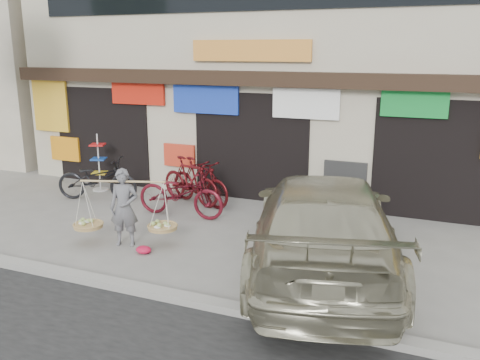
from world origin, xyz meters
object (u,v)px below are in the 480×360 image
at_px(bike_0, 97,179).
at_px(suv, 323,224).
at_px(bike_2, 181,193).
at_px(bike_3, 200,182).
at_px(bike_1, 190,181).
at_px(street_vendor, 124,211).
at_px(display_rack, 99,168).

distance_m(bike_0, suv, 6.58).
distance_m(bike_2, bike_3, 1.00).
xyz_separation_m(bike_1, suv, (3.95, -2.63, 0.26)).
bearing_deg(street_vendor, bike_2, 67.19).
relative_size(bike_1, suv, 0.31).
distance_m(bike_3, display_rack, 3.10).
relative_size(street_vendor, display_rack, 1.26).
bearing_deg(street_vendor, display_rack, 115.22).
bearing_deg(street_vendor, suv, -13.48).
distance_m(street_vendor, display_rack, 4.29).
bearing_deg(bike_3, bike_0, 123.75).
height_order(bike_0, suv, suv).
bearing_deg(bike_2, bike_3, -1.36).
xyz_separation_m(bike_2, display_rack, (-3.11, 1.13, 0.07)).
relative_size(bike_1, bike_3, 1.00).
distance_m(street_vendor, bike_2, 1.98).
bearing_deg(suv, bike_3, -49.93).
bearing_deg(bike_1, bike_2, -144.66).
distance_m(bike_1, bike_2, 1.03).
xyz_separation_m(suv, display_rack, (-6.79, 2.76, -0.21)).
relative_size(bike_0, display_rack, 1.34).
xyz_separation_m(bike_0, suv, (6.27, -1.99, 0.30)).
height_order(bike_3, display_rack, display_rack).
xyz_separation_m(bike_3, suv, (3.69, -2.63, 0.26)).
relative_size(bike_2, bike_3, 1.09).
bearing_deg(bike_0, display_rack, 18.58).
height_order(bike_2, display_rack, display_rack).
height_order(bike_1, bike_2, bike_1).
xyz_separation_m(street_vendor, display_rack, (-2.96, 3.10, -0.08)).
height_order(street_vendor, bike_3, street_vendor).
relative_size(suv, display_rack, 3.99).
height_order(bike_0, bike_2, bike_2).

